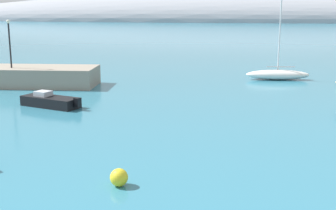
{
  "coord_description": "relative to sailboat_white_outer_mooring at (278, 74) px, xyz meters",
  "views": [
    {
      "loc": [
        5.48,
        -8.69,
        8.09
      ],
      "look_at": [
        1.97,
        20.2,
        1.64
      ],
      "focal_mm": 48.21,
      "sensor_mm": 36.0,
      "label": 1
    }
  ],
  "objects": [
    {
      "name": "distant_ridge",
      "position": [
        7.28,
        192.97,
        -0.61
      ],
      "size": [
        352.42,
        60.2,
        29.04
      ],
      "primitive_type": "ellipsoid",
      "color": "#999EA8",
      "rests_on": "ground"
    },
    {
      "name": "sailboat_white_outer_mooring",
      "position": [
        0.0,
        0.0,
        0.0
      ],
      "size": [
        7.06,
        2.23,
        9.24
      ],
      "rotation": [
        0.0,
        0.0,
        3.21
      ],
      "color": "white",
      "rests_on": "water"
    },
    {
      "name": "motorboat_black_alongside_breakwater",
      "position": [
        -19.94,
        -16.15,
        -0.15
      ],
      "size": [
        5.46,
        3.41,
        1.22
      ],
      "rotation": [
        0.0,
        0.0,
        2.78
      ],
      "color": "black",
      "rests_on": "water"
    },
    {
      "name": "mooring_buoy_yellow",
      "position": [
        -10.65,
        -31.69,
        -0.19
      ],
      "size": [
        0.83,
        0.83,
        0.83
      ],
      "primitive_type": "sphere",
      "color": "yellow",
      "rests_on": "water"
    },
    {
      "name": "harbor_lamp_post",
      "position": [
        -27.17,
        -7.81,
        4.23
      ],
      "size": [
        0.36,
        0.36,
        4.77
      ],
      "color": "black",
      "rests_on": "breakwater_rocks"
    }
  ]
}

